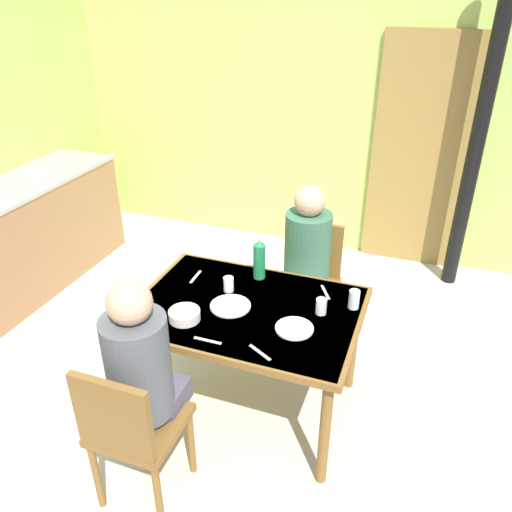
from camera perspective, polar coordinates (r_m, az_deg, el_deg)
ground_plane at (r=3.44m, az=-7.77°, el=-14.27°), size 6.07×6.07×0.00m
wall_back at (r=4.81m, az=4.38°, el=16.19°), size 4.50×0.10×2.59m
door_wooden at (r=4.63m, az=17.86°, el=10.65°), size 0.80×0.05×2.00m
stove_pipe_column at (r=4.30m, az=23.73°, el=12.44°), size 0.12×0.12×2.59m
kitchen_counter at (r=4.64m, az=-24.31°, el=2.13°), size 0.61×1.85×0.91m
dining_table at (r=2.88m, az=-1.03°, el=-7.03°), size 1.25×0.90×0.72m
chair_near_diner at (r=2.55m, az=-13.86°, el=-18.26°), size 0.40×0.40×0.87m
chair_far_diner at (r=3.56m, az=6.07°, el=-2.39°), size 0.40×0.40×0.87m
person_near_diner at (r=2.44m, az=-12.90°, el=-11.56°), size 0.30×0.37×0.77m
person_far_diner at (r=3.31m, az=5.71°, el=0.68°), size 0.30×0.37×0.77m
water_bottle_green_near at (r=3.05m, az=0.37°, el=-0.45°), size 0.07×0.07×0.26m
serving_bowl_center at (r=2.76m, az=-8.03°, el=-6.58°), size 0.17×0.17×0.05m
dinner_plate_near_left at (r=2.68m, az=4.32°, el=-8.10°), size 0.20×0.20×0.01m
dinner_plate_near_right at (r=2.84m, az=-2.89°, el=-5.62°), size 0.23×0.23×0.01m
drinking_glass_by_near_diner at (r=2.79m, az=7.33°, el=-5.63°), size 0.06×0.06×0.09m
drinking_glass_by_far_diner at (r=2.96m, az=-3.10°, el=-3.18°), size 0.06×0.06×0.09m
drinking_glass_spare_center at (r=2.86m, az=10.94°, el=-4.80°), size 0.06×0.06×0.11m
cutlery_knife_near at (r=2.52m, az=0.44°, el=-10.77°), size 0.14×0.09×0.00m
cutlery_fork_near at (r=2.99m, az=7.78°, el=-4.06°), size 0.09×0.14×0.00m
cutlery_knife_far at (r=3.14m, az=-6.79°, el=-2.32°), size 0.02×0.15×0.00m
cutlery_fork_far at (r=2.61m, az=-5.45°, el=-9.43°), size 0.15×0.02×0.00m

